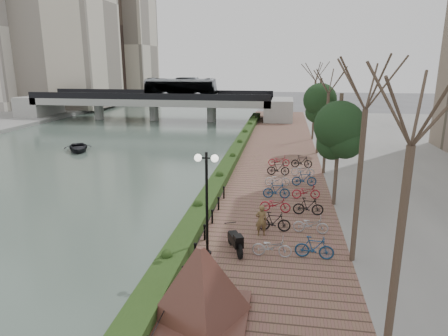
% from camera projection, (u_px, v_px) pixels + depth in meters
% --- Properties ---
extents(ground, '(220.00, 220.00, 0.00)m').
position_uv_depth(ground, '(157.00, 280.00, 16.39)').
color(ground, '#59595B').
rests_on(ground, ground).
extents(river_water, '(30.00, 130.00, 0.02)m').
position_uv_depth(river_water, '(95.00, 146.00, 42.47)').
color(river_water, '#4E6156').
rests_on(river_water, ground).
extents(promenade, '(8.00, 75.00, 0.50)m').
position_uv_depth(promenade, '(271.00, 169.00, 32.46)').
color(promenade, brown).
rests_on(promenade, ground).
extents(hedge, '(1.10, 56.00, 0.60)m').
position_uv_depth(hedge, '(234.00, 154.00, 35.21)').
color(hedge, '#1C3413').
rests_on(hedge, promenade).
extents(chain_fence, '(0.10, 14.10, 0.70)m').
position_uv_depth(chain_fence, '(200.00, 242.00, 17.88)').
color(chain_fence, black).
rests_on(chain_fence, promenade).
extents(granite_monument, '(4.31, 4.31, 2.52)m').
position_uv_depth(granite_monument, '(201.00, 283.00, 12.84)').
color(granite_monument, '#43271D').
rests_on(granite_monument, promenade).
extents(lamppost, '(1.02, 0.32, 4.58)m').
position_uv_depth(lamppost, '(207.00, 181.00, 16.69)').
color(lamppost, black).
rests_on(lamppost, promenade).
extents(motorcycle, '(1.22, 1.84, 1.10)m').
position_uv_depth(motorcycle, '(235.00, 240.00, 17.64)').
color(motorcycle, black).
rests_on(motorcycle, promenade).
extents(pedestrian, '(0.62, 0.47, 1.55)m').
position_uv_depth(pedestrian, '(261.00, 220.00, 19.25)').
color(pedestrian, brown).
rests_on(pedestrian, promenade).
extents(bicycle_parking, '(2.40, 17.32, 1.00)m').
position_uv_depth(bicycle_parking, '(291.00, 191.00, 24.59)').
color(bicycle_parking, '#A4A4A8').
rests_on(bicycle_parking, promenade).
extents(street_trees, '(3.20, 37.12, 6.80)m').
position_uv_depth(street_trees, '(331.00, 140.00, 26.39)').
color(street_trees, '#3C3123').
rests_on(street_trees, promenade).
extents(bridge, '(36.00, 10.77, 6.50)m').
position_uv_depth(bridge, '(159.00, 98.00, 60.58)').
color(bridge, '#989893').
rests_on(bridge, ground).
extents(boat, '(4.28, 4.66, 0.79)m').
position_uv_depth(boat, '(78.00, 147.00, 39.90)').
color(boat, black).
rests_on(boat, river_water).
extents(far_buildings, '(35.00, 38.00, 38.00)m').
position_uv_depth(far_buildings, '(58.00, 25.00, 81.33)').
color(far_buildings, beige).
rests_on(far_buildings, far_bank).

